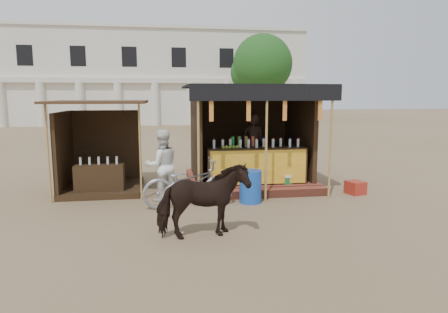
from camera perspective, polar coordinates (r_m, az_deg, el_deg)
ground at (r=8.04m, az=1.74°, el=-9.51°), size 120.00×120.00×0.00m
main_stall at (r=11.23m, az=3.74°, el=1.12°), size 3.60×3.61×2.78m
secondary_stall at (r=11.02m, az=-17.85°, el=-0.37°), size 2.40×2.40×2.38m
cow at (r=7.08m, az=-3.06°, el=-6.40°), size 1.68×0.94×1.34m
motorbike at (r=9.06m, az=-5.11°, el=-3.88°), size 2.13×0.94×1.09m
bystander at (r=9.65m, az=-8.85°, el=-1.26°), size 0.98×0.85×1.71m
blue_barrel at (r=9.46m, az=3.80°, el=-4.30°), size 0.60×0.60×0.77m
red_crate at (r=10.84m, az=18.26°, el=-4.24°), size 0.50×0.52×0.33m
cooler at (r=10.80m, az=9.63°, el=-3.59°), size 0.72×0.57×0.46m
background_building at (r=37.49m, az=-9.76°, el=10.89°), size 26.00×7.45×8.18m
tree at (r=30.59m, az=5.10°, el=12.70°), size 4.50×4.40×7.00m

